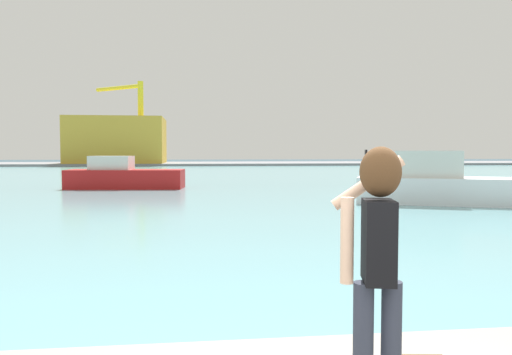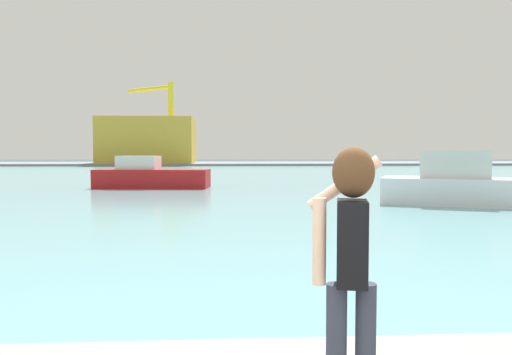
{
  "view_description": "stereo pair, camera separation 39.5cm",
  "coord_description": "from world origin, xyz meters",
  "views": [
    {
      "loc": [
        -0.84,
        -2.36,
        2.36
      ],
      "look_at": [
        -0.07,
        3.85,
        2.04
      ],
      "focal_mm": 34.44,
      "sensor_mm": 36.0,
      "label": 1
    },
    {
      "loc": [
        -0.44,
        -2.4,
        2.36
      ],
      "look_at": [
        -0.07,
        3.85,
        2.04
      ],
      "focal_mm": 34.44,
      "sensor_mm": 36.0,
      "label": 2
    }
  ],
  "objects": [
    {
      "name": "port_crane",
      "position": [
        -11.66,
        87.86,
        9.43
      ],
      "size": [
        9.4,
        7.65,
        14.51
      ],
      "color": "yellow",
      "rests_on": "far_shore_dock"
    },
    {
      "name": "boat_moored_2",
      "position": [
        10.49,
        18.74,
        0.87
      ],
      "size": [
        8.62,
        5.57,
        2.41
      ],
      "rotation": [
        0.0,
        0.0,
        -0.4
      ],
      "color": "white",
      "rests_on": "harbor_water"
    },
    {
      "name": "person_photographer",
      "position": [
        0.38,
        0.81,
        1.72
      ],
      "size": [
        0.53,
        0.57,
        1.74
      ],
      "rotation": [
        0.0,
        0.0,
        1.35
      ],
      "color": "#2D3342",
      "rests_on": "quay_promenade"
    },
    {
      "name": "ground_plane",
      "position": [
        0.0,
        50.0,
        0.0
      ],
      "size": [
        220.0,
        220.0,
        0.0
      ],
      "primitive_type": "plane",
      "color": "#334751"
    },
    {
      "name": "boat_moored",
      "position": [
        -5.49,
        30.28,
        0.8
      ],
      "size": [
        7.58,
        3.24,
        2.11
      ],
      "rotation": [
        0.0,
        0.0,
        -0.1
      ],
      "color": "#B21919",
      "rests_on": "harbor_water"
    },
    {
      "name": "far_shore_dock",
      "position": [
        0.0,
        92.0,
        0.21
      ],
      "size": [
        140.0,
        20.0,
        0.41
      ],
      "primitive_type": "cube",
      "color": "gray",
      "rests_on": "ground_plane"
    },
    {
      "name": "warehouse_left",
      "position": [
        -14.89,
        89.35,
        4.51
      ],
      "size": [
        16.7,
        13.18,
        8.19
      ],
      "primitive_type": "cube",
      "color": "gold",
      "rests_on": "far_shore_dock"
    },
    {
      "name": "harbor_water",
      "position": [
        0.0,
        52.0,
        0.01
      ],
      "size": [
        140.0,
        100.0,
        0.02
      ],
      "primitive_type": "cube",
      "color": "#6BA8B2",
      "rests_on": "ground_plane"
    }
  ]
}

